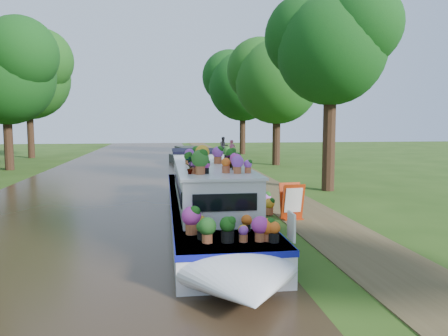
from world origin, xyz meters
The scene contains 14 objects.
ground centered at (0.00, 0.00, 0.00)m, with size 100.00×100.00×0.00m, color #223F0F.
canal_water centered at (-6.00, 0.00, 0.01)m, with size 10.00×100.00×0.02m, color black.
towpath centered at (1.20, 0.00, 0.01)m, with size 2.20×100.00×0.03m, color #43371F.
plant_boat centered at (-2.25, -3.18, 0.85)m, with size 2.29×13.52×2.27m.
tree_near_overhang centered at (3.79, 3.06, 6.60)m, with size 5.52×5.28×8.99m.
tree_near_mid centered at (4.48, 15.08, 6.44)m, with size 6.90×6.60×9.40m.
tree_near_far centered at (3.98, 26.09, 7.05)m, with size 7.59×7.26×10.30m.
tree_far_c centered at (-13.52, 14.08, 6.52)m, with size 7.13×6.82×9.59m.
tree_far_d centered at (-15.02, 24.10, 7.40)m, with size 8.05×7.70×10.85m.
second_boat centered at (-1.75, 15.58, 0.53)m, with size 2.89×7.00×1.30m.
sandwich_board centered at (0.45, -2.58, 0.54)m, with size 0.73×0.62×1.13m.
pedestrian_pink centered at (1.77, 18.27, 0.87)m, with size 0.61×0.40×1.67m, color #DD5BAE.
pedestrian_dark centered at (1.90, 24.17, 0.89)m, with size 0.83×0.65×1.71m, color black.
verge_plant centered at (-0.60, 0.51, 0.23)m, with size 0.41×0.35×0.45m, color #1E6625.
Camera 1 is at (-3.52, -15.76, 3.08)m, focal length 35.00 mm.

